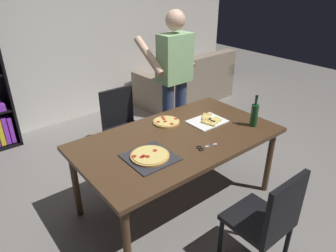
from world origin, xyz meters
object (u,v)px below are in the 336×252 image
wine_bottle (254,115)px  pepperoni_pizza_on_tray (150,156)px  chair_far_side (123,122)px  kitchen_scissors (204,147)px  chair_near_camera (268,218)px  person_serving_pizza (174,77)px  dining_table (178,143)px  second_pizza_plain (166,122)px  couch (187,85)px

wine_bottle → pepperoni_pizza_on_tray: bearing=172.2°
chair_far_side → kitchen_scissors: bearing=-88.1°
chair_far_side → chair_near_camera: bearing=-90.0°
chair_near_camera → person_serving_pizza: bearing=71.6°
dining_table → pepperoni_pizza_on_tray: size_ratio=4.95×
wine_bottle → kitchen_scissors: size_ratio=1.59×
dining_table → chair_near_camera: bearing=-90.0°
wine_bottle → kitchen_scissors: wine_bottle is taller
chair_near_camera → second_pizza_plain: (0.09, 1.30, 0.25)m
pepperoni_pizza_on_tray → second_pizza_plain: pepperoni_pizza_on_tray is taller
chair_near_camera → kitchen_scissors: (0.04, 0.72, 0.24)m
dining_table → person_serving_pizza: 1.04m
wine_bottle → second_pizza_plain: size_ratio=1.19×
chair_far_side → couch: (1.90, 0.98, -0.21)m
chair_near_camera → pepperoni_pizza_on_tray: 1.00m
chair_near_camera → wine_bottle: (0.72, 0.72, 0.36)m
couch → chair_far_side: bearing=-152.8°
person_serving_pizza → pepperoni_pizza_on_tray: person_serving_pizza is taller
second_pizza_plain → person_serving_pizza: bearing=44.4°
second_pizza_plain → wine_bottle: bearing=-42.9°
chair_far_side → couch: chair_far_side is taller
chair_near_camera → person_serving_pizza: size_ratio=0.51×
second_pizza_plain → pepperoni_pizza_on_tray: bearing=-140.0°
person_serving_pizza → couch: bearing=42.6°
chair_far_side → person_serving_pizza: size_ratio=0.51×
dining_table → chair_near_camera: 1.03m
wine_bottle → second_pizza_plain: (-0.62, 0.58, -0.11)m
chair_near_camera → kitchen_scissors: 0.76m
chair_far_side → wine_bottle: size_ratio=2.85×
person_serving_pizza → second_pizza_plain: (-0.51, -0.50, -0.24)m
person_serving_pizza → second_pizza_plain: person_serving_pizza is taller
chair_far_side → couch: bearing=27.2°
dining_table → wine_bottle: size_ratio=5.91×
chair_near_camera → pepperoni_pizza_on_tray: size_ratio=2.38×
kitchen_scissors → dining_table: bearing=98.5°
chair_near_camera → wine_bottle: size_ratio=2.85×
chair_far_side → pepperoni_pizza_on_tray: (-0.41, -1.14, 0.25)m
chair_far_side → wine_bottle: wine_bottle is taller
chair_far_side → second_pizza_plain: chair_far_side is taller
couch → person_serving_pizza: person_serving_pizza is taller
dining_table → person_serving_pizza: bearing=52.8°
pepperoni_pizza_on_tray → person_serving_pizza: bearing=42.3°
chair_far_side → pepperoni_pizza_on_tray: chair_far_side is taller
chair_far_side → second_pizza_plain: bearing=-82.6°
pepperoni_pizza_on_tray → kitchen_scissors: 0.48m
couch → second_pizza_plain: 2.52m
wine_bottle → dining_table: bearing=158.3°
kitchen_scissors → second_pizza_plain: 0.59m
chair_far_side → second_pizza_plain: size_ratio=3.38×
dining_table → person_serving_pizza: (0.60, 0.79, 0.31)m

